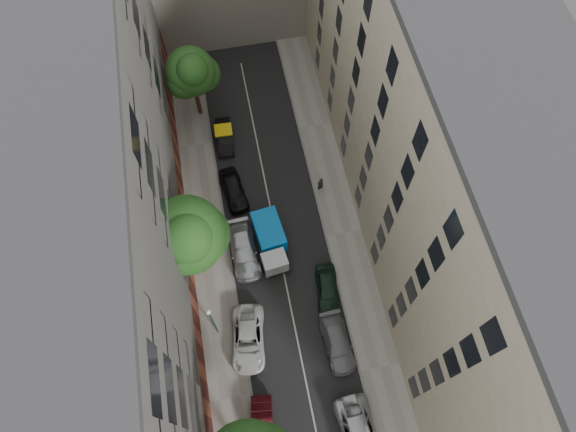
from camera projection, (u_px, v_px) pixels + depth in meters
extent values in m
plane|color=#4C4C49|center=(278.00, 245.00, 41.89)|extent=(120.00, 120.00, 0.00)
cube|color=black|center=(278.00, 245.00, 41.88)|extent=(8.00, 44.00, 0.02)
cube|color=gray|center=(211.00, 257.00, 41.35)|extent=(3.00, 44.00, 0.15)
cube|color=gray|center=(344.00, 233.00, 42.29)|extent=(3.00, 44.00, 0.15)
cube|color=#504E4A|center=(102.00, 214.00, 31.98)|extent=(8.00, 44.00, 20.00)
cube|color=#BFB394|center=(439.00, 157.00, 33.85)|extent=(8.00, 44.00, 20.00)
cube|color=black|center=(271.00, 246.00, 41.31)|extent=(2.55, 5.25, 0.28)
cube|color=#A7AAAC|center=(275.00, 262.00, 39.79)|extent=(2.03, 1.71, 1.59)
cube|color=#0C83EA|center=(269.00, 231.00, 40.79)|extent=(2.44, 3.59, 1.68)
cylinder|color=black|center=(264.00, 269.00, 40.58)|extent=(0.26, 0.79, 0.79)
cylinder|color=black|center=(286.00, 265.00, 40.73)|extent=(0.26, 0.79, 0.79)
cylinder|color=black|center=(257.00, 232.00, 41.99)|extent=(0.26, 0.79, 0.79)
cylinder|color=black|center=(278.00, 228.00, 42.14)|extent=(0.26, 0.79, 0.79)
imported|color=#501018|center=(262.00, 427.00, 35.17)|extent=(1.98, 4.34, 1.38)
imported|color=silver|center=(248.00, 339.00, 37.81)|extent=(3.11, 5.48, 1.44)
imported|color=silver|center=(243.00, 250.00, 40.88)|extent=(2.31, 5.28, 1.51)
imported|color=black|center=(234.00, 190.00, 43.32)|extent=(2.33, 4.55, 1.48)
imported|color=black|center=(224.00, 137.00, 45.82)|extent=(1.51, 4.01, 1.31)
imported|color=slate|center=(337.00, 343.00, 37.71)|extent=(2.13, 4.77, 1.36)
imported|color=black|center=(327.00, 289.00, 39.53)|extent=(2.16, 4.28, 1.40)
cylinder|color=#382619|center=(198.00, 263.00, 39.28)|extent=(0.36, 0.36, 3.34)
cylinder|color=#382619|center=(192.00, 248.00, 36.71)|extent=(0.24, 0.24, 2.39)
sphere|color=#1C4A18|center=(186.00, 235.00, 34.61)|extent=(5.53, 5.53, 5.53)
sphere|color=#1C4A18|center=(201.00, 234.00, 35.88)|extent=(4.15, 4.15, 4.15)
sphere|color=#1C4A18|center=(178.00, 247.00, 34.93)|extent=(3.87, 3.87, 3.87)
sphere|color=#1C4A18|center=(187.00, 238.00, 33.16)|extent=(3.60, 3.60, 3.60)
cylinder|color=#382619|center=(198.00, 103.00, 46.45)|extent=(0.36, 0.36, 2.65)
cylinder|color=#382619|center=(194.00, 86.00, 44.41)|extent=(0.24, 0.24, 1.90)
sphere|color=#1C4A18|center=(191.00, 72.00, 42.74)|extent=(4.19, 4.19, 4.19)
sphere|color=#1C4A18|center=(202.00, 74.00, 43.80)|extent=(3.15, 3.15, 3.15)
sphere|color=#1C4A18|center=(184.00, 82.00, 42.94)|extent=(2.94, 2.94, 2.94)
sphere|color=#1C4A18|center=(192.00, 70.00, 41.52)|extent=(2.73, 2.73, 2.73)
cylinder|color=#185636|center=(214.00, 323.00, 36.24)|extent=(0.14, 0.14, 5.30)
sphere|color=silver|center=(208.00, 312.00, 33.78)|extent=(0.36, 0.36, 0.36)
imported|color=black|center=(321.00, 184.00, 43.30)|extent=(0.71, 0.60, 1.67)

